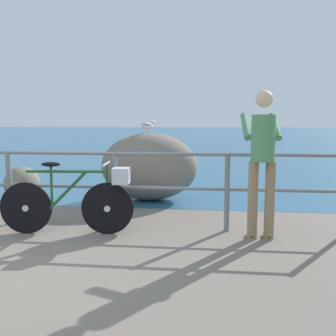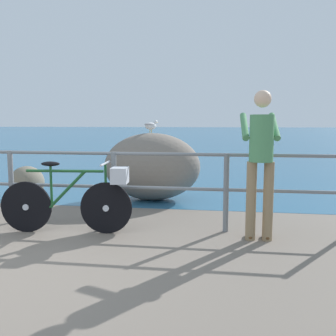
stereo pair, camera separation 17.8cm
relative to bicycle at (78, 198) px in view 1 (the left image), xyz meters
name	(u,v)px [view 1 (the left image)]	position (x,y,z in m)	size (l,w,h in m)	color
ground_plane	(178,145)	(-0.36, 18.73, -0.51)	(120.00, 120.00, 0.10)	#6B6056
sea_surface	(195,132)	(-0.36, 46.46, -0.46)	(120.00, 90.00, 0.01)	#285B7F
promenade_railing	(61,180)	(-0.36, 0.34, 0.17)	(7.50, 0.07, 1.02)	slate
bicycle	(78,198)	(0.00, 0.00, 0.00)	(1.70, 0.48, 0.92)	black
person_at_railing	(262,158)	(2.27, 0.06, 0.53)	(0.46, 0.64, 1.78)	#8C7251
breakwater_boulder_main	(149,167)	(0.55, 2.18, 0.14)	(1.75, 1.26, 1.22)	slate
breakwater_boulder_left	(22,183)	(-1.75, 1.90, -0.16)	(0.61, 0.68, 0.61)	#6F6858
seagull	(148,125)	(0.52, 2.27, 0.89)	(0.26, 0.31, 0.23)	gold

